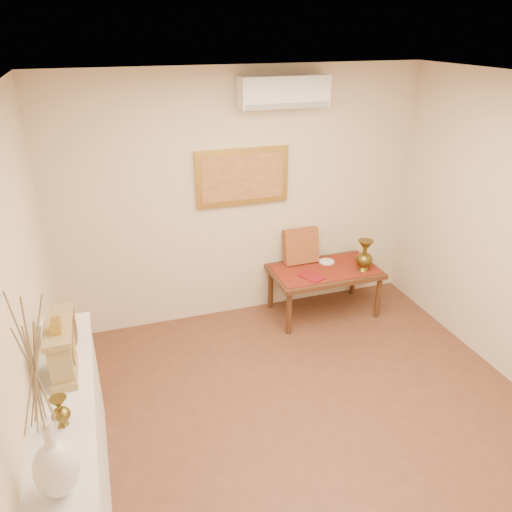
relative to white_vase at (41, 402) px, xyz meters
name	(u,v)px	position (x,y,z in m)	size (l,w,h in m)	color
floor	(326,447)	(1.81, 0.70, -1.54)	(4.50, 4.50, 0.00)	brown
ceiling	(354,92)	(1.81, 0.70, 1.16)	(4.50, 4.50, 0.00)	white
wall_back	(242,199)	(1.81, 2.95, -0.19)	(4.00, 0.02, 2.70)	beige
wall_left	(19,354)	(-0.19, 0.70, -0.19)	(0.02, 4.50, 2.70)	beige
white_vase	(41,402)	(0.00, 0.00, 0.00)	(0.21, 0.21, 1.12)	silver
candlestick	(57,439)	(-0.02, 0.25, -0.46)	(0.10, 0.10, 0.20)	silver
brass_urn_small	(59,408)	(0.00, 0.47, -0.44)	(0.11, 0.11, 0.24)	brown
table_cloth	(325,269)	(2.66, 2.58, -0.99)	(1.14, 0.59, 0.01)	maroon
brass_urn_tall	(365,252)	(3.06, 2.43, -0.77)	(0.19, 0.19, 0.43)	brown
plate	(326,262)	(2.75, 2.73, -0.98)	(0.18, 0.18, 0.01)	silver
menu	(312,277)	(2.44, 2.44, -0.98)	(0.18, 0.25, 0.01)	maroon
cushion	(301,246)	(2.47, 2.83, -0.78)	(0.40, 0.10, 0.40)	maroon
display_ledge	(75,458)	(-0.01, 0.70, -1.05)	(0.37, 2.02, 0.98)	silver
mantel_clock	(62,353)	(0.01, 0.93, -0.38)	(0.17, 0.36, 0.41)	#A18653
wooden_chest	(64,326)	(0.00, 1.35, -0.44)	(0.16, 0.21, 0.24)	#A18653
low_table	(325,275)	(2.66, 2.58, -1.05)	(1.20, 0.70, 0.55)	#4B2916
painting	(242,177)	(1.81, 2.92, 0.06)	(1.00, 0.06, 0.60)	#B68E3A
ac_unit	(284,92)	(2.21, 2.82, 0.91)	(0.90, 0.25, 0.30)	white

